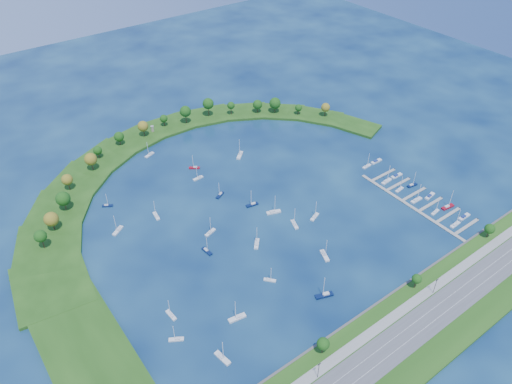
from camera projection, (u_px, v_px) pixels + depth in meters
ground at (254, 204)px, 310.83m from camera, size 700.00×700.00×0.00m
south_shoreline at (406, 333)px, 232.33m from camera, size 420.00×43.10×11.60m
breakwater at (154, 191)px, 319.42m from camera, size 286.74×247.64×2.00m
breakwater_trees at (168, 138)px, 353.22m from camera, size 239.40×87.80×15.72m
harbor_tower at (152, 129)px, 375.99m from camera, size 2.60×2.60×4.70m
dock_system at (418, 202)px, 311.87m from camera, size 24.28×82.00×1.60m
moored_boat_0 at (295, 224)px, 294.08m from camera, size 5.03×8.65×12.27m
moored_boat_1 at (325, 255)px, 273.37m from camera, size 5.58×9.36×13.30m
moored_boat_2 at (324, 295)px, 250.79m from camera, size 9.99×5.74×14.18m
moored_boat_3 at (237, 317)px, 239.58m from camera, size 9.44×3.92×13.46m
moored_boat_4 at (210, 232)px, 288.46m from camera, size 8.17×4.47×11.58m
moored_boat_5 at (171, 315)px, 240.96m from camera, size 2.58×7.68×11.11m
moored_boat_6 at (252, 204)px, 308.91m from camera, size 8.37×3.67×11.89m
moored_boat_7 at (273, 212)px, 303.10m from camera, size 9.43×5.40×13.38m
moored_boat_8 at (118, 230)px, 289.74m from camera, size 8.54×6.82×12.72m
moored_boat_9 at (222, 358)px, 221.96m from camera, size 3.91×9.41×13.42m
moored_boat_10 at (240, 155)px, 353.40m from camera, size 9.32×8.68×14.65m
moored_boat_11 at (220, 195)px, 316.78m from camera, size 7.62×5.33×11.02m
moored_boat_12 at (176, 339)px, 229.93m from camera, size 7.25×5.42×10.62m
moored_boat_13 at (315, 216)px, 299.57m from camera, size 8.47×5.17×12.06m
moored_boat_14 at (198, 178)px, 331.40m from camera, size 7.51×2.36×10.93m
moored_boat_15 at (207, 251)px, 276.22m from camera, size 3.00×7.88×11.30m
moored_boat_16 at (194, 167)px, 341.09m from camera, size 7.39×6.27×11.21m
moored_boat_17 at (149, 155)px, 353.88m from camera, size 8.31×5.05×11.82m
moored_boat_18 at (257, 243)px, 280.80m from camera, size 7.48×7.92×12.52m
moored_boat_19 at (270, 280)px, 259.16m from camera, size 5.71×6.24×9.74m
moored_boat_20 at (107, 205)px, 308.24m from camera, size 6.69×5.13×9.86m
moored_boat_21 at (156, 216)px, 300.30m from camera, size 3.32×8.22×11.74m
docked_boat_0 at (455, 224)px, 293.89m from camera, size 8.23×2.65×11.95m
docked_boat_1 at (464, 217)px, 299.59m from camera, size 9.33×2.66×1.90m
docked_boat_2 at (435, 212)px, 303.20m from camera, size 7.45×2.99×10.64m
docked_boat_3 at (448, 207)px, 307.06m from camera, size 9.44×3.59×13.53m
docked_boat_4 at (416, 200)px, 312.42m from camera, size 8.94×2.60×13.11m
docked_boat_5 at (430, 196)px, 315.91m from camera, size 9.41×3.97×1.86m
docked_boat_6 at (399, 189)px, 321.33m from camera, size 7.47×2.98×10.68m
docked_boat_7 at (412, 185)px, 325.02m from camera, size 7.88×3.20×11.25m
docked_boat_8 at (386, 181)px, 328.37m from camera, size 9.12×3.31×13.12m
docked_boat_9 at (397, 176)px, 333.56m from camera, size 9.19×2.92×1.86m
docked_boat_10 at (367, 166)px, 342.43m from camera, size 7.69×2.57×11.14m
docked_boat_11 at (376, 161)px, 347.32m from camera, size 9.21×2.63×1.88m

